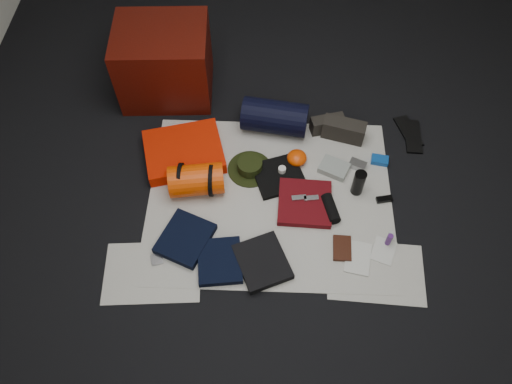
{
  "coord_description": "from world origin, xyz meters",
  "views": [
    {
      "loc": [
        -0.03,
        -1.74,
        2.8
      ],
      "look_at": [
        -0.09,
        -0.02,
        0.1
      ],
      "focal_mm": 35.0,
      "sensor_mm": 36.0,
      "label": 1
    }
  ],
  "objects_px": {
    "compact_camera": "(358,165)",
    "paperback_book": "(342,248)",
    "sleeping_pad": "(184,152)",
    "water_bottle": "(359,183)",
    "stuff_sack": "(196,180)",
    "navy_duffel": "(275,117)",
    "red_cabinet": "(164,62)"
  },
  "relations": [
    {
      "from": "stuff_sack",
      "to": "paperback_book",
      "type": "xyz_separation_m",
      "value": [
        0.94,
        -0.41,
        -0.09
      ]
    },
    {
      "from": "stuff_sack",
      "to": "water_bottle",
      "type": "relative_size",
      "value": 1.79
    },
    {
      "from": "stuff_sack",
      "to": "compact_camera",
      "type": "bearing_deg",
      "value": 11.43
    },
    {
      "from": "red_cabinet",
      "to": "paperback_book",
      "type": "bearing_deg",
      "value": -49.82
    },
    {
      "from": "compact_camera",
      "to": "red_cabinet",
      "type": "bearing_deg",
      "value": 177.17
    },
    {
      "from": "stuff_sack",
      "to": "compact_camera",
      "type": "distance_m",
      "value": 1.1
    },
    {
      "from": "navy_duffel",
      "to": "red_cabinet",
      "type": "bearing_deg",
      "value": 164.0
    },
    {
      "from": "water_bottle",
      "to": "red_cabinet",
      "type": "bearing_deg",
      "value": 146.85
    },
    {
      "from": "stuff_sack",
      "to": "navy_duffel",
      "type": "distance_m",
      "value": 0.74
    },
    {
      "from": "sleeping_pad",
      "to": "navy_duffel",
      "type": "relative_size",
      "value": 1.14
    },
    {
      "from": "sleeping_pad",
      "to": "compact_camera",
      "type": "bearing_deg",
      "value": -2.44
    },
    {
      "from": "stuff_sack",
      "to": "water_bottle",
      "type": "xyz_separation_m",
      "value": [
        1.06,
        0.02,
        -0.01
      ]
    },
    {
      "from": "water_bottle",
      "to": "paperback_book",
      "type": "xyz_separation_m",
      "value": [
        -0.12,
        -0.43,
        -0.09
      ]
    },
    {
      "from": "sleeping_pad",
      "to": "stuff_sack",
      "type": "distance_m",
      "value": 0.3
    },
    {
      "from": "stuff_sack",
      "to": "compact_camera",
      "type": "xyz_separation_m",
      "value": [
        1.08,
        0.22,
        -0.08
      ]
    },
    {
      "from": "sleeping_pad",
      "to": "stuff_sack",
      "type": "relative_size",
      "value": 1.47
    },
    {
      "from": "red_cabinet",
      "to": "sleeping_pad",
      "type": "distance_m",
      "value": 0.7
    },
    {
      "from": "navy_duffel",
      "to": "compact_camera",
      "type": "bearing_deg",
      "value": -21.14
    },
    {
      "from": "red_cabinet",
      "to": "compact_camera",
      "type": "height_order",
      "value": "red_cabinet"
    },
    {
      "from": "sleeping_pad",
      "to": "water_bottle",
      "type": "relative_size",
      "value": 2.64
    },
    {
      "from": "stuff_sack",
      "to": "navy_duffel",
      "type": "bearing_deg",
      "value": 47.23
    },
    {
      "from": "compact_camera",
      "to": "paperback_book",
      "type": "xyz_separation_m",
      "value": [
        -0.14,
        -0.63,
        -0.01
      ]
    },
    {
      "from": "sleeping_pad",
      "to": "compact_camera",
      "type": "height_order",
      "value": "sleeping_pad"
    },
    {
      "from": "paperback_book",
      "to": "compact_camera",
      "type": "bearing_deg",
      "value": 79.94
    },
    {
      "from": "compact_camera",
      "to": "paperback_book",
      "type": "bearing_deg",
      "value": -78.78
    },
    {
      "from": "navy_duffel",
      "to": "paperback_book",
      "type": "relative_size",
      "value": 2.68
    },
    {
      "from": "navy_duffel",
      "to": "compact_camera",
      "type": "xyz_separation_m",
      "value": [
        0.57,
        -0.33,
        -0.1
      ]
    },
    {
      "from": "sleeping_pad",
      "to": "water_bottle",
      "type": "bearing_deg",
      "value": -12.0
    },
    {
      "from": "paperback_book",
      "to": "sleeping_pad",
      "type": "bearing_deg",
      "value": 149.53
    },
    {
      "from": "sleeping_pad",
      "to": "stuff_sack",
      "type": "xyz_separation_m",
      "value": [
        0.12,
        -0.27,
        0.06
      ]
    },
    {
      "from": "compact_camera",
      "to": "paperback_book",
      "type": "relative_size",
      "value": 0.66
    },
    {
      "from": "red_cabinet",
      "to": "paperback_book",
      "type": "height_order",
      "value": "red_cabinet"
    }
  ]
}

